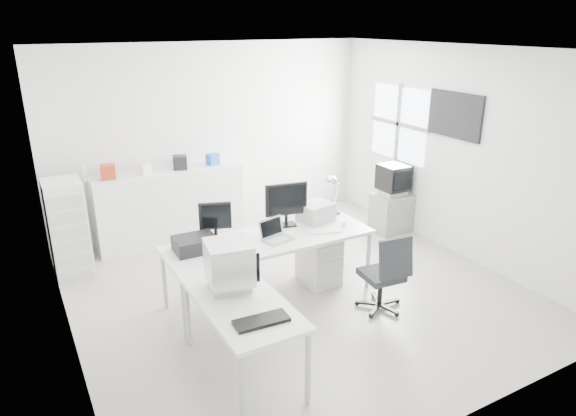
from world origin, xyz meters
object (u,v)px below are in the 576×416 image
lcd_monitor_large (286,205)px  office_chair (381,271)px  inkjet_printer (195,244)px  lcd_monitor_small (215,221)px  drawer_pedestal (319,259)px  crt_monitor (229,263)px  sideboard (170,206)px  laser_printer (316,212)px  main_desk (270,268)px  side_desk (243,337)px  tv_cabinet (391,213)px  laptop (278,231)px  crt_tv (394,180)px  filing_cabinet (68,230)px

lcd_monitor_large → office_chair: 1.36m
inkjet_printer → lcd_monitor_small: size_ratio=0.96×
drawer_pedestal → inkjet_printer: inkjet_printer is taller
crt_monitor → sideboard: size_ratio=0.24×
laser_printer → office_chair: 1.14m
main_desk → side_desk: 1.39m
lcd_monitor_large → tv_cabinet: 2.41m
laser_printer → sideboard: bearing=112.3°
crt_monitor → sideboard: 3.13m
crt_monitor → sideboard: (0.34, 3.07, -0.48)m
main_desk → tv_cabinet: size_ratio=4.04×
lcd_monitor_small → laser_printer: size_ratio=1.16×
laptop → crt_tv: size_ratio=0.72×
lcd_monitor_large → sideboard: lcd_monitor_large is taller
drawer_pedestal → office_chair: (0.26, -0.88, 0.16)m
side_desk → tv_cabinet: bearing=30.5°
laptop → office_chair: (0.91, -0.73, -0.40)m
lcd_monitor_large → filing_cabinet: 2.74m
drawer_pedestal → lcd_monitor_large: lcd_monitor_large is taller
inkjet_printer → lcd_monitor_large: 1.22m
main_desk → side_desk: (-0.85, -1.10, 0.00)m
main_desk → filing_cabinet: bearing=138.8°
lcd_monitor_small → crt_monitor: crt_monitor is taller
main_desk → lcd_monitor_small: 0.85m
laptop → sideboard: 2.41m
lcd_monitor_small → crt_monitor: 1.14m
tv_cabinet → crt_tv: 0.52m
side_desk → laser_printer: laser_printer is taller
crt_monitor → tv_cabinet: size_ratio=0.86×
crt_tv → crt_monitor: bearing=-152.8°
lcd_monitor_small → office_chair: lcd_monitor_small is taller
drawer_pedestal → lcd_monitor_large: 0.82m
laptop → crt_monitor: 1.18m
lcd_monitor_small → crt_monitor: size_ratio=0.88×
laser_printer → drawer_pedestal: bearing=-116.3°
office_chair → main_desk: bearing=144.8°
crt_tv → filing_cabinet: bearing=170.0°
laptop → side_desk: bearing=-146.0°
sideboard → drawer_pedestal: bearing=-60.9°
laser_printer → sideboard: sideboard is taller
main_desk → laser_printer: bearing=16.3°
office_chair → drawer_pedestal: bearing=112.1°
lcd_monitor_large → laptop: bearing=-120.0°
sideboard → filing_cabinet: bearing=-160.1°
main_desk → inkjet_printer: inkjet_printer is taller
crt_tv → drawer_pedestal: bearing=-155.3°
side_desk → crt_tv: crt_tv is taller
lcd_monitor_large → office_chair: bearing=-49.9°
drawer_pedestal → filing_cabinet: filing_cabinet is taller
lcd_monitor_small → crt_tv: 3.18m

